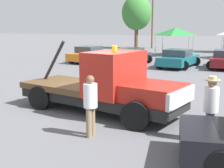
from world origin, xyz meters
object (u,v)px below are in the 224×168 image
parked_car_charcoal (131,57)px  person_near_truck (211,104)px  tree_right (137,13)px  parked_car_teal (178,59)px  tow_truck (108,87)px  person_at_hood (90,102)px  utility_pole (153,12)px  canopy_tent_green (175,32)px  parked_car_orange (90,54)px

parked_car_charcoal → person_near_truck: bearing=-151.8°
person_near_truck → tree_right: 33.39m
person_near_truck → parked_car_teal: (-3.39, 14.70, -0.41)m
tow_truck → person_at_hood: tow_truck is taller
parked_car_teal → utility_pole: utility_pole is taller
person_at_hood → utility_pole: size_ratio=0.20×
canopy_tent_green → parked_car_teal: bearing=-77.9°
person_near_truck → parked_car_teal: size_ratio=0.40×
parked_car_teal → utility_pole: 19.50m
tree_right → parked_car_teal: bearing=-63.0°
parked_car_orange → parked_car_teal: (7.49, -0.65, -0.00)m
person_near_truck → tree_right: tree_right is taller
tree_right → canopy_tent_green: bearing=-49.1°
parked_car_charcoal → parked_car_teal: same height
person_at_hood → parked_car_charcoal: 16.08m
person_near_truck → parked_car_charcoal: person_near_truck is taller
tow_truck → person_near_truck: 3.91m
parked_car_orange → tree_right: tree_right is taller
tow_truck → parked_car_charcoal: tow_truck is taller
parked_car_orange → utility_pole: 17.74m
parked_car_teal → person_at_hood: bearing=-169.9°
parked_car_charcoal → parked_car_teal: size_ratio=1.02×
tow_truck → parked_car_charcoal: size_ratio=1.43×
utility_pole → person_near_truck: bearing=-72.9°
parked_car_charcoal → tow_truck: bearing=-162.5°
person_near_truck → person_at_hood: person_near_truck is taller
canopy_tent_green → tree_right: size_ratio=0.48×
person_near_truck → parked_car_teal: bearing=121.0°
person_at_hood → parked_car_orange: 17.89m
utility_pole → tree_right: bearing=-138.6°
parked_car_teal → tree_right: 18.78m
parked_car_teal → utility_pole: size_ratio=0.51×
tow_truck → parked_car_orange: (-7.30, 13.78, -0.30)m
person_at_hood → parked_car_orange: person_at_hood is taller
tow_truck → parked_car_teal: bearing=102.6°
tow_truck → utility_pole: (-6.41, 31.03, 3.78)m
utility_pole → parked_car_teal: bearing=-69.7°
person_near_truck → utility_pole: (-10.00, 32.59, 3.66)m
parked_car_orange → parked_car_charcoal: bearing=-90.4°
canopy_tent_green → utility_pole: 10.34m
parked_car_charcoal → canopy_tent_green: canopy_tent_green is taller
person_at_hood → utility_pole: 34.27m
parked_car_charcoal → utility_pole: (-2.92, 17.78, 4.07)m
person_near_truck → utility_pole: size_ratio=0.20×
canopy_tent_green → tree_right: tree_right is taller
parked_car_charcoal → parked_car_teal: (3.69, -0.11, -0.00)m
parked_car_orange → tree_right: bearing=10.8°
tow_truck → canopy_tent_green: (-1.73, 22.10, 1.47)m
parked_car_charcoal → utility_pole: 18.47m
person_near_truck → parked_car_charcoal: bearing=133.6°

